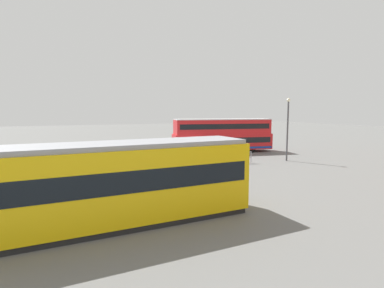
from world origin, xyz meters
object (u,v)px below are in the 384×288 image
Objects in this scene: tram_yellow at (95,185)px; pedestrian_near_railing at (163,162)px; street_lamp at (288,124)px; info_sign at (177,150)px; double_decker_bus at (222,135)px; pedestrian_crossing at (221,159)px.

tram_yellow is 11.42m from pedestrian_near_railing.
tram_yellow is 21.86m from street_lamp.
street_lamp is at bearing -152.01° from tram_yellow.
info_sign reaches higher than pedestrian_near_railing.
double_decker_bus is 8.61m from street_lamp.
tram_yellow reaches higher than pedestrian_near_railing.
double_decker_bus is 13.63m from pedestrian_near_railing.
double_decker_bus is 7.42× the size of pedestrian_near_railing.
street_lamp is (-2.63, 8.04, 1.60)m from double_decker_bus.
pedestrian_near_railing is 0.68× the size of info_sign.
street_lamp is at bearing 179.24° from info_sign.
info_sign is 11.61m from street_lamp.
pedestrian_crossing is 0.76× the size of info_sign.
info_sign is at bearing -151.94° from pedestrian_near_railing.
pedestrian_near_railing is 4.70m from pedestrian_crossing.
pedestrian_near_railing is at bearing 3.06° from street_lamp.
pedestrian_near_railing is (-6.21, -9.53, -0.93)m from tram_yellow.
tram_yellow is at bearing 56.90° from pedestrian_near_railing.
info_sign is at bearing 41.84° from double_decker_bus.
pedestrian_near_railing is at bearing -123.10° from tram_yellow.
pedestrian_crossing is (-10.69, -8.11, -0.81)m from tram_yellow.
street_lamp is (-8.55, -2.11, 2.57)m from pedestrian_crossing.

